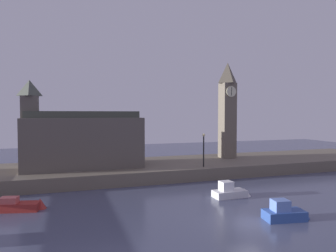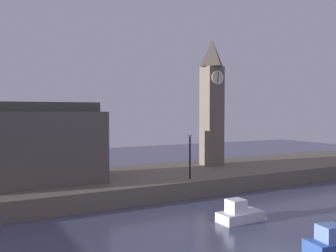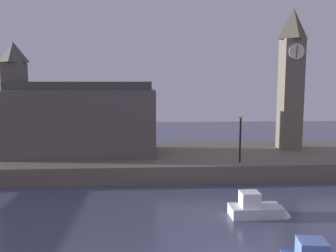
% 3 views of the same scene
% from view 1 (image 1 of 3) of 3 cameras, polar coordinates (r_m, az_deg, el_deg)
% --- Properties ---
extents(ground_plane, '(120.00, 120.00, 0.00)m').
position_cam_1_polar(ground_plane, '(24.53, 14.80, -17.08)').
color(ground_plane, '#474C66').
extents(far_embankment, '(70.00, 12.00, 1.50)m').
position_cam_1_polar(far_embankment, '(41.99, -0.47, -7.80)').
color(far_embankment, '#6B6051').
rests_on(far_embankment, ground).
extents(clock_tower, '(2.24, 2.29, 14.18)m').
position_cam_1_polar(clock_tower, '(46.88, 10.95, 3.16)').
color(clock_tower, '#6B6051').
rests_on(clock_tower, far_embankment).
extents(parliament_hall, '(14.08, 6.28, 10.55)m').
position_cam_1_polar(parliament_hall, '(39.51, -15.88, -2.41)').
color(parliament_hall, '#5B544C').
rests_on(parliament_hall, far_embankment).
extents(streetlamp, '(0.36, 0.36, 4.15)m').
position_cam_1_polar(streetlamp, '(38.54, 6.61, -3.74)').
color(streetlamp, black).
rests_on(streetlamp, far_embankment).
extents(boat_ferry_white, '(3.92, 1.60, 1.61)m').
position_cam_1_polar(boat_ferry_white, '(31.29, 11.88, -11.84)').
color(boat_ferry_white, silver).
rests_on(boat_ferry_white, ground).
extents(boat_dinghy_red, '(4.65, 2.13, 1.31)m').
position_cam_1_polar(boat_dinghy_red, '(29.35, -25.60, -13.12)').
color(boat_dinghy_red, maroon).
rests_on(boat_dinghy_red, ground).
extents(boat_tour_blue, '(3.95, 1.98, 1.59)m').
position_cam_1_polar(boat_tour_blue, '(26.12, 21.24, -14.74)').
color(boat_tour_blue, '#2D4C93').
rests_on(boat_tour_blue, ground).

